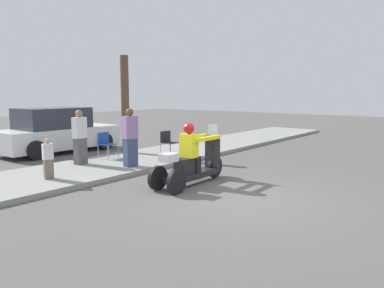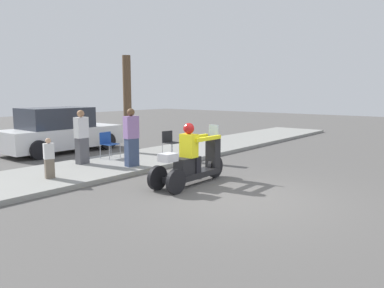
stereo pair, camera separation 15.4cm
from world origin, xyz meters
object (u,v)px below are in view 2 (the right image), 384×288
at_px(parked_car_lot_far, 60,131).
at_px(tree_trunk, 127,105).
at_px(spectator_far_back, 131,139).
at_px(spectator_by_tree, 82,138).
at_px(motorcycle_trike, 192,162).
at_px(spectator_near_curb, 49,159).
at_px(folding_chair_set_back, 170,141).
at_px(folding_chair_curbside, 108,142).

distance_m(parked_car_lot_far, tree_trunk, 2.94).
distance_m(spectator_far_back, tree_trunk, 2.69).
bearing_deg(parked_car_lot_far, spectator_by_tree, -111.40).
distance_m(motorcycle_trike, tree_trunk, 4.84).
height_order(spectator_far_back, parked_car_lot_far, spectator_far_back).
relative_size(spectator_far_back, spectator_near_curb, 1.65).
xyz_separation_m(spectator_by_tree, parked_car_lot_far, (1.22, 3.12, -0.11)).
height_order(motorcycle_trike, folding_chair_set_back, motorcycle_trike).
distance_m(folding_chair_curbside, tree_trunk, 1.68).
distance_m(spectator_by_tree, spectator_near_curb, 1.89).
distance_m(motorcycle_trike, parked_car_lot_far, 6.91).
relative_size(motorcycle_trike, spectator_near_curb, 2.44).
xyz_separation_m(spectator_far_back, parked_car_lot_far, (0.55, 4.52, -0.14)).
bearing_deg(folding_chair_curbside, spectator_by_tree, -169.43).
bearing_deg(tree_trunk, parked_car_lot_far, 112.46).
xyz_separation_m(spectator_by_tree, folding_chair_set_back, (2.59, -1.09, -0.25)).
height_order(spectator_near_curb, folding_chair_curbside, spectator_near_curb).
bearing_deg(spectator_near_curb, motorcycle_trike, -53.10).
xyz_separation_m(spectator_far_back, folding_chair_curbside, (0.43, 1.60, -0.28)).
height_order(folding_chair_set_back, tree_trunk, tree_trunk).
xyz_separation_m(motorcycle_trike, spectator_near_curb, (-2.09, 2.78, 0.06)).
height_order(spectator_by_tree, spectator_near_curb, spectator_by_tree).
bearing_deg(parked_car_lot_far, folding_chair_set_back, -71.98).
relative_size(spectator_near_curb, folding_chair_set_back, 1.21).
bearing_deg(spectator_near_curb, parked_car_lot_far, 55.36).
bearing_deg(spectator_far_back, folding_chair_curbside, 74.89).
distance_m(spectator_far_back, folding_chair_curbside, 1.68).
xyz_separation_m(folding_chair_set_back, parked_car_lot_far, (-1.37, 4.22, 0.14)).
bearing_deg(tree_trunk, motorcycle_trike, -112.49).
bearing_deg(spectator_by_tree, parked_car_lot_far, 68.60).
xyz_separation_m(folding_chair_curbside, tree_trunk, (1.17, 0.37, 1.15)).
height_order(motorcycle_trike, spectator_near_curb, motorcycle_trike).
bearing_deg(motorcycle_trike, spectator_far_back, 85.49).
bearing_deg(folding_chair_set_back, motorcycle_trike, -128.47).
xyz_separation_m(folding_chair_set_back, tree_trunk, (-0.32, 1.67, 1.15)).
height_order(spectator_by_tree, folding_chair_curbside, spectator_by_tree).
bearing_deg(parked_car_lot_far, folding_chair_curbside, -92.35).
bearing_deg(parked_car_lot_far, spectator_far_back, -96.97).
xyz_separation_m(motorcycle_trike, folding_chair_set_back, (2.11, 2.65, 0.09)).
xyz_separation_m(folding_chair_curbside, folding_chair_set_back, (1.49, -1.30, 0.00)).
bearing_deg(spectator_far_back, tree_trunk, 50.86).
height_order(spectator_far_back, spectator_near_curb, spectator_far_back).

